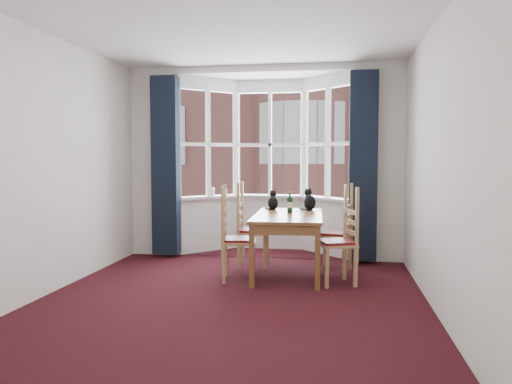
% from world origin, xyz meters
% --- Properties ---
extents(floor, '(4.50, 4.50, 0.00)m').
position_xyz_m(floor, '(0.00, 0.00, 0.00)').
color(floor, black).
rests_on(floor, ground).
extents(ceiling, '(4.50, 4.50, 0.00)m').
position_xyz_m(ceiling, '(0.00, 0.00, 2.80)').
color(ceiling, white).
rests_on(ceiling, floor).
extents(wall_left, '(0.00, 4.50, 4.50)m').
position_xyz_m(wall_left, '(-2.00, 0.00, 1.40)').
color(wall_left, silver).
rests_on(wall_left, floor).
extents(wall_right, '(0.00, 4.50, 4.50)m').
position_xyz_m(wall_right, '(2.00, 0.00, 1.40)').
color(wall_right, silver).
rests_on(wall_right, floor).
extents(wall_near, '(4.00, 0.00, 4.00)m').
position_xyz_m(wall_near, '(0.00, -2.25, 1.40)').
color(wall_near, silver).
rests_on(wall_near, floor).
extents(wall_back_pier_left, '(0.70, 0.12, 2.80)m').
position_xyz_m(wall_back_pier_left, '(-1.65, 2.25, 1.40)').
color(wall_back_pier_left, silver).
rests_on(wall_back_pier_left, floor).
extents(wall_back_pier_right, '(0.70, 0.12, 2.80)m').
position_xyz_m(wall_back_pier_right, '(1.65, 2.25, 1.40)').
color(wall_back_pier_right, silver).
rests_on(wall_back_pier_right, floor).
extents(bay_window, '(2.76, 0.94, 2.80)m').
position_xyz_m(bay_window, '(0.00, 2.75, 1.40)').
color(bay_window, white).
rests_on(bay_window, floor).
extents(curtain_left, '(0.38, 0.22, 2.60)m').
position_xyz_m(curtain_left, '(-1.42, 2.07, 1.35)').
color(curtain_left, black).
rests_on(curtain_left, floor).
extents(curtain_right, '(0.38, 0.22, 2.60)m').
position_xyz_m(curtain_right, '(1.42, 2.07, 1.35)').
color(curtain_right, black).
rests_on(curtain_right, floor).
extents(dining_table, '(0.89, 1.59, 0.76)m').
position_xyz_m(dining_table, '(0.47, 1.25, 0.68)').
color(dining_table, brown).
rests_on(dining_table, floor).
extents(chair_left_near, '(0.46, 0.48, 0.92)m').
position_xyz_m(chair_left_near, '(-0.18, 0.83, 0.47)').
color(chair_left_near, tan).
rests_on(chair_left_near, floor).
extents(chair_left_far, '(0.42, 0.44, 0.92)m').
position_xyz_m(chair_left_far, '(-0.13, 1.60, 0.47)').
color(chair_left_far, tan).
rests_on(chair_left_far, floor).
extents(chair_right_near, '(0.52, 0.53, 0.92)m').
position_xyz_m(chair_right_near, '(1.15, 0.88, 0.47)').
color(chair_right_near, tan).
rests_on(chair_right_near, floor).
extents(chair_right_far, '(0.49, 0.50, 0.92)m').
position_xyz_m(chair_right_far, '(1.13, 1.50, 0.47)').
color(chair_right_far, tan).
rests_on(chair_right_far, floor).
extents(cat_left, '(0.16, 0.22, 0.28)m').
position_xyz_m(cat_left, '(0.20, 1.79, 0.87)').
color(cat_left, black).
rests_on(cat_left, dining_table).
extents(cat_right, '(0.23, 0.26, 0.31)m').
position_xyz_m(cat_right, '(0.70, 1.80, 0.88)').
color(cat_right, black).
rests_on(cat_right, dining_table).
extents(wine_bottle, '(0.07, 0.07, 0.27)m').
position_xyz_m(wine_bottle, '(0.47, 1.42, 0.88)').
color(wine_bottle, black).
rests_on(wine_bottle, dining_table).
extents(candle_tall, '(0.06, 0.06, 0.13)m').
position_xyz_m(candle_tall, '(-0.85, 2.60, 0.94)').
color(candle_tall, white).
rests_on(candle_tall, bay_window).
extents(candle_short, '(0.06, 0.06, 0.10)m').
position_xyz_m(candle_short, '(-0.65, 2.63, 0.92)').
color(candle_short, white).
rests_on(candle_short, bay_window).
extents(street, '(80.00, 80.00, 0.00)m').
position_xyz_m(street, '(0.00, 32.25, -6.00)').
color(street, '#333335').
rests_on(street, ground).
extents(tenement_building, '(18.40, 7.80, 15.20)m').
position_xyz_m(tenement_building, '(0.00, 14.01, 1.60)').
color(tenement_building, '#8F5249').
rests_on(tenement_building, street).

